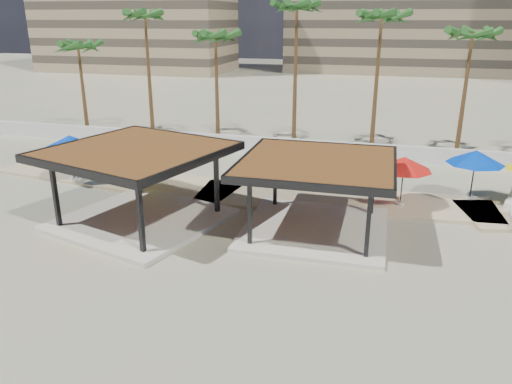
% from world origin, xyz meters
% --- Properties ---
extents(ground, '(200.00, 200.00, 0.00)m').
position_xyz_m(ground, '(0.00, 0.00, 0.00)').
color(ground, tan).
rests_on(ground, ground).
extents(promenade, '(44.45, 7.97, 0.24)m').
position_xyz_m(promenade, '(2.00, 7.67, 0.06)').
color(promenade, '#C6B284').
rests_on(promenade, ground).
extents(boundary_wall, '(56.00, 0.30, 1.20)m').
position_xyz_m(boundary_wall, '(0.00, 16.00, 0.60)').
color(boundary_wall, silver).
rests_on(boundary_wall, ground).
extents(pavilion_central, '(6.94, 6.94, 3.50)m').
position_xyz_m(pavilion_central, '(1.17, 2.81, 2.09)').
color(pavilion_central, beige).
rests_on(pavilion_central, ground).
extents(pavilion_west, '(9.21, 9.21, 3.77)m').
position_xyz_m(pavilion_west, '(-7.27, 1.66, 2.25)').
color(pavilion_west, beige).
rests_on(pavilion_west, ground).
extents(umbrella_a, '(3.40, 3.40, 2.77)m').
position_xyz_m(umbrella_a, '(-14.12, 6.21, 2.56)').
color(umbrella_a, beige).
rests_on(umbrella_a, promenade).
extents(umbrella_b, '(3.17, 3.17, 2.41)m').
position_xyz_m(umbrella_b, '(-9.41, 5.80, 2.25)').
color(umbrella_b, beige).
rests_on(umbrella_b, promenade).
extents(umbrella_c, '(3.66, 3.66, 2.60)m').
position_xyz_m(umbrella_c, '(5.06, 7.04, 2.42)').
color(umbrella_c, beige).
rests_on(umbrella_c, promenade).
extents(umbrella_d, '(3.28, 3.28, 2.71)m').
position_xyz_m(umbrella_d, '(8.75, 8.99, 2.51)').
color(umbrella_d, beige).
rests_on(umbrella_d, promenade).
extents(umbrella_f, '(3.54, 3.54, 2.64)m').
position_xyz_m(umbrella_f, '(-9.88, 5.80, 2.45)').
color(umbrella_f, beige).
rests_on(umbrella_f, promenade).
extents(lounger_a, '(0.78, 2.09, 0.78)m').
position_xyz_m(lounger_a, '(-1.83, 9.22, 0.37)').
color(lounger_a, white).
rests_on(lounger_a, promenade).
extents(palm_a, '(3.00, 3.00, 8.12)m').
position_xyz_m(palm_a, '(-21.00, 18.30, 7.02)').
color(palm_a, brown).
rests_on(palm_a, ground).
extents(palm_b, '(3.00, 3.00, 10.51)m').
position_xyz_m(palm_b, '(-15.00, 18.70, 9.26)').
color(palm_b, brown).
rests_on(palm_b, ground).
extents(palm_c, '(3.00, 3.00, 9.01)m').
position_xyz_m(palm_c, '(-9.00, 18.10, 7.87)').
color(palm_c, brown).
rests_on(palm_c, ground).
extents(palm_d, '(3.00, 3.00, 11.11)m').
position_xyz_m(palm_d, '(-3.00, 18.90, 9.82)').
color(palm_d, brown).
rests_on(palm_d, ground).
extents(palm_e, '(3.00, 3.00, 10.40)m').
position_xyz_m(palm_e, '(3.00, 18.40, 9.17)').
color(palm_e, brown).
rests_on(palm_e, ground).
extents(palm_f, '(3.00, 3.00, 9.30)m').
position_xyz_m(palm_f, '(9.00, 18.60, 8.14)').
color(palm_f, brown).
rests_on(palm_f, ground).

